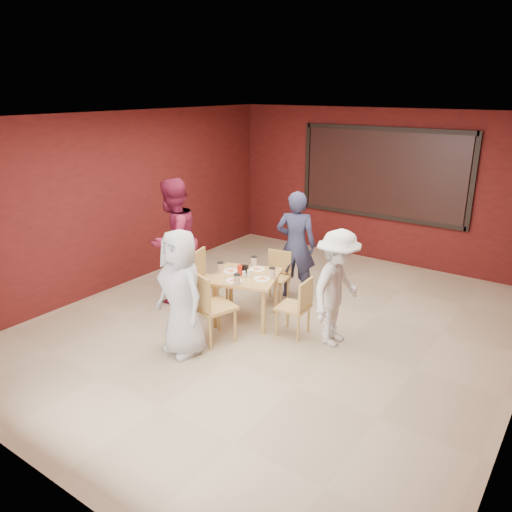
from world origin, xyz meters
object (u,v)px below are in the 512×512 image
Objects in this scene: chair_front at (209,303)px; chair_back at (277,273)px; diner_left at (173,241)px; chair_left at (206,276)px; diner_right at (337,288)px; diner_front at (181,293)px; dining_table at (246,280)px; diner_back at (296,245)px; chair_right at (298,304)px.

chair_front reaches higher than chair_back.
chair_front is at bearing 52.11° from diner_left.
chair_back is 0.88× the size of chair_left.
chair_back is 0.52× the size of diner_right.
diner_front is (-0.11, -0.38, 0.25)m from chair_front.
dining_table is at bearing 89.82° from chair_front.
diner_back is (0.12, 1.14, 0.24)m from dining_table.
diner_right is at bearing 5.78° from dining_table.
chair_front is 1.63m from diner_right.
diner_right is at bearing 54.13° from diner_front.
chair_right is (0.84, 0.80, -0.09)m from chair_front.
chair_front reaches higher than dining_table.
chair_front reaches higher than chair_right.
chair_right is at bearing 104.67° from diner_right.
diner_back is at bearing 120.34° from diner_left.
chair_back is 0.98× the size of chair_right.
chair_front is 1.20× the size of chair_right.
diner_right is at bearing -27.48° from chair_back.
diner_front is 0.94× the size of diner_back.
diner_back reaches higher than chair_front.
chair_back is (-0.02, 1.62, -0.10)m from chair_front.
chair_right is at bearing 102.37° from diner_back.
chair_back is 1.09m from chair_left.
chair_back is at bearing 91.69° from dining_table.
chair_front is at bearing 66.27° from diner_back.
chair_left reaches higher than chair_back.
diner_back is 1.57m from diner_right.
chair_right is at bearing -43.68° from chair_back.
diner_front is at bearing -62.33° from chair_left.
diner_back is at bearing 96.08° from diner_front.
chair_back is 1.65m from diner_left.
chair_left is at bearing 94.83° from diner_right.
diner_back is at bearing 53.62° from chair_left.
diner_right is at bearing 13.71° from chair_right.
chair_right is 0.48× the size of diner_back.
chair_right is at bearing 82.93° from diner_left.
diner_left is (-2.17, -0.03, 0.49)m from chair_right.
diner_front reaches higher than chair_back.
chair_front is 1.95m from diner_back.
diner_front is 2.32m from diner_back.
diner_right reaches higher than dining_table.
chair_back is at bearing 63.47° from diner_right.
chair_front is 0.57× the size of diner_back.
diner_front is (-0.08, -2.00, 0.35)m from chair_back.
diner_front is (-0.11, -1.17, 0.19)m from dining_table.
diner_back is at bearing 64.20° from chair_back.
diner_back reaches higher than chair_right.
chair_back is 0.49× the size of diner_front.
diner_left is 2.67m from diner_right.
diner_back is 0.89× the size of diner_left.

